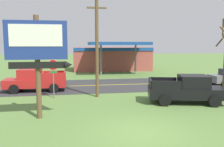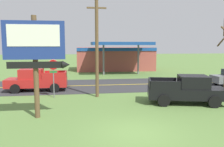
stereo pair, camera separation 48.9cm
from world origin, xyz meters
name	(u,v)px [view 1 (the left image)]	position (x,y,z in m)	size (l,w,h in m)	color
ground_plane	(140,132)	(0.00, 0.00, 0.00)	(180.00, 180.00, 0.00)	#5B7F3D
road_asphalt	(104,85)	(0.00, 13.00, 0.01)	(140.00, 8.00, 0.02)	#333335
road_centre_line	(104,85)	(0.00, 13.00, 0.02)	(126.00, 0.20, 0.01)	gold
motel_sign	(38,50)	(-4.85, 2.91, 3.80)	(3.47, 0.54, 5.63)	brown
stop_sign	(53,72)	(-4.51, 8.02, 2.03)	(0.80, 0.08, 2.95)	slate
utility_pole	(97,41)	(-1.19, 7.89, 4.31)	(1.65, 0.26, 8.10)	brown
gas_station	(112,58)	(3.14, 27.02, 1.94)	(12.00, 11.50, 4.40)	#A84C42
pickup_black_parked_on_lawn	(187,89)	(4.80, 4.87, 0.96)	(5.52, 3.16, 1.96)	black
pickup_red_on_road	(35,80)	(-6.32, 11.00, 0.96)	(5.20, 2.24, 1.96)	red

